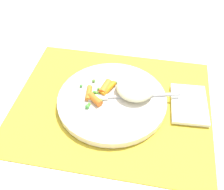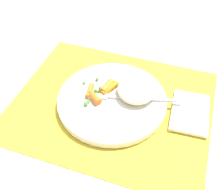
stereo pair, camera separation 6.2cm
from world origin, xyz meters
name	(u,v)px [view 1 (the left image)]	position (x,y,z in m)	size (l,w,h in m)	color
ground_plane	(112,104)	(0.00, 0.00, 0.00)	(2.40, 2.40, 0.00)	white
placemat	(112,104)	(0.00, 0.00, 0.00)	(0.45, 0.37, 0.01)	gold
plate	(112,100)	(0.00, 0.00, 0.01)	(0.25, 0.25, 0.02)	silver
rice_mound	(136,87)	(-0.05, -0.03, 0.04)	(0.09, 0.09, 0.03)	beige
carrot_portion	(101,92)	(0.03, -0.01, 0.03)	(0.07, 0.08, 0.02)	orange
pea_scatter	(97,93)	(0.04, 0.00, 0.03)	(0.08, 0.10, 0.01)	#559442
fork	(125,97)	(-0.03, -0.01, 0.02)	(0.21, 0.06, 0.01)	silver
napkin	(189,104)	(-0.18, -0.03, 0.01)	(0.08, 0.12, 0.01)	white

